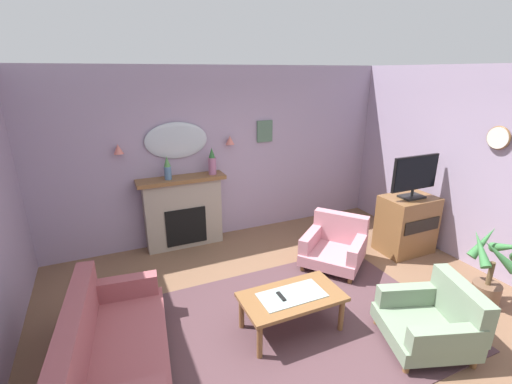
{
  "coord_description": "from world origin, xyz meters",
  "views": [
    {
      "loc": [
        -1.84,
        -2.61,
        2.72
      ],
      "look_at": [
        0.04,
        1.62,
        1.13
      ],
      "focal_mm": 24.77,
      "sensor_mm": 36.0,
      "label": 1
    }
  ],
  "objects_px": {
    "coffee_table": "(292,300)",
    "wall_mirror": "(177,140)",
    "framed_picture": "(265,131)",
    "floral_couch": "(108,344)",
    "fireplace": "(184,213)",
    "tv_remote": "(281,297)",
    "mantel_vase_left": "(167,168)",
    "wall_sconce_left": "(118,149)",
    "tv_cabinet": "(406,224)",
    "mantel_vase_right": "(212,162)",
    "wall_clock": "(498,138)",
    "armchair_in_corner": "(434,319)",
    "potted_plant_corner_palm": "(492,271)",
    "tv_flatscreen": "(415,176)",
    "armchair_by_coffee_table": "(335,244)"
  },
  "relations": [
    {
      "from": "fireplace",
      "to": "wall_sconce_left",
      "type": "bearing_deg",
      "value": 173.84
    },
    {
      "from": "mantel_vase_left",
      "to": "wall_sconce_left",
      "type": "height_order",
      "value": "wall_sconce_left"
    },
    {
      "from": "mantel_vase_left",
      "to": "wall_mirror",
      "type": "height_order",
      "value": "wall_mirror"
    },
    {
      "from": "mantel_vase_right",
      "to": "wall_mirror",
      "type": "xyz_separation_m",
      "value": [
        -0.5,
        0.17,
        0.36
      ]
    },
    {
      "from": "mantel_vase_left",
      "to": "tv_flatscreen",
      "type": "bearing_deg",
      "value": -25.58
    },
    {
      "from": "armchair_in_corner",
      "to": "potted_plant_corner_palm",
      "type": "height_order",
      "value": "potted_plant_corner_palm"
    },
    {
      "from": "wall_clock",
      "to": "coffee_table",
      "type": "relative_size",
      "value": 0.28
    },
    {
      "from": "coffee_table",
      "to": "armchair_by_coffee_table",
      "type": "xyz_separation_m",
      "value": [
        1.29,
        0.99,
        -0.08
      ]
    },
    {
      "from": "wall_mirror",
      "to": "armchair_in_corner",
      "type": "distance_m",
      "value": 4.11
    },
    {
      "from": "mantel_vase_left",
      "to": "armchair_in_corner",
      "type": "relative_size",
      "value": 0.35
    },
    {
      "from": "wall_clock",
      "to": "potted_plant_corner_palm",
      "type": "relative_size",
      "value": 0.32
    },
    {
      "from": "potted_plant_corner_palm",
      "to": "framed_picture",
      "type": "bearing_deg",
      "value": 114.8
    },
    {
      "from": "mantel_vase_right",
      "to": "framed_picture",
      "type": "xyz_separation_m",
      "value": [
        1.0,
        0.18,
        0.4
      ]
    },
    {
      "from": "potted_plant_corner_palm",
      "to": "tv_remote",
      "type": "bearing_deg",
      "value": 166.74
    },
    {
      "from": "armchair_in_corner",
      "to": "tv_cabinet",
      "type": "bearing_deg",
      "value": 51.58
    },
    {
      "from": "mantel_vase_right",
      "to": "tv_flatscreen",
      "type": "bearing_deg",
      "value": -31.22
    },
    {
      "from": "armchair_by_coffee_table",
      "to": "coffee_table",
      "type": "bearing_deg",
      "value": -142.67
    },
    {
      "from": "wall_clock",
      "to": "floral_couch",
      "type": "distance_m",
      "value": 5.14
    },
    {
      "from": "floral_couch",
      "to": "tv_cabinet",
      "type": "bearing_deg",
      "value": 8.81
    },
    {
      "from": "wall_clock",
      "to": "armchair_by_coffee_table",
      "type": "distance_m",
      "value": 2.54
    },
    {
      "from": "mantel_vase_right",
      "to": "tv_remote",
      "type": "bearing_deg",
      "value": -90.8
    },
    {
      "from": "armchair_in_corner",
      "to": "tv_flatscreen",
      "type": "bearing_deg",
      "value": 51.23
    },
    {
      "from": "tv_remote",
      "to": "coffee_table",
      "type": "bearing_deg",
      "value": -5.04
    },
    {
      "from": "floral_couch",
      "to": "mantel_vase_right",
      "type": "bearing_deg",
      "value": 52.15
    },
    {
      "from": "wall_mirror",
      "to": "tv_cabinet",
      "type": "bearing_deg",
      "value": -29.11
    },
    {
      "from": "mantel_vase_right",
      "to": "coffee_table",
      "type": "distance_m",
      "value": 2.63
    },
    {
      "from": "mantel_vase_right",
      "to": "framed_picture",
      "type": "bearing_deg",
      "value": 10.2
    },
    {
      "from": "mantel_vase_left",
      "to": "tv_cabinet",
      "type": "height_order",
      "value": "mantel_vase_left"
    },
    {
      "from": "fireplace",
      "to": "tv_remote",
      "type": "height_order",
      "value": "fireplace"
    },
    {
      "from": "potted_plant_corner_palm",
      "to": "mantel_vase_left",
      "type": "bearing_deg",
      "value": 136.44
    },
    {
      "from": "fireplace",
      "to": "tv_remote",
      "type": "bearing_deg",
      "value": -79.27
    },
    {
      "from": "fireplace",
      "to": "mantel_vase_right",
      "type": "height_order",
      "value": "mantel_vase_right"
    },
    {
      "from": "framed_picture",
      "to": "armchair_in_corner",
      "type": "distance_m",
      "value": 3.72
    },
    {
      "from": "wall_sconce_left",
      "to": "framed_picture",
      "type": "relative_size",
      "value": 0.39
    },
    {
      "from": "wall_sconce_left",
      "to": "tv_remote",
      "type": "height_order",
      "value": "wall_sconce_left"
    },
    {
      "from": "tv_cabinet",
      "to": "potted_plant_corner_palm",
      "type": "relative_size",
      "value": 0.93
    },
    {
      "from": "wall_mirror",
      "to": "armchair_in_corner",
      "type": "height_order",
      "value": "wall_mirror"
    },
    {
      "from": "coffee_table",
      "to": "floral_couch",
      "type": "height_order",
      "value": "floral_couch"
    },
    {
      "from": "potted_plant_corner_palm",
      "to": "tv_flatscreen",
      "type": "bearing_deg",
      "value": 83.92
    },
    {
      "from": "floral_couch",
      "to": "potted_plant_corner_palm",
      "type": "height_order",
      "value": "potted_plant_corner_palm"
    },
    {
      "from": "framed_picture",
      "to": "floral_couch",
      "type": "bearing_deg",
      "value": -138.5
    },
    {
      "from": "tv_remote",
      "to": "armchair_by_coffee_table",
      "type": "height_order",
      "value": "armchair_by_coffee_table"
    },
    {
      "from": "coffee_table",
      "to": "fireplace",
      "type": "bearing_deg",
      "value": 103.45
    },
    {
      "from": "wall_clock",
      "to": "tv_remote",
      "type": "xyz_separation_m",
      "value": [
        -3.18,
        -0.07,
        -1.45
      ]
    },
    {
      "from": "mantel_vase_left",
      "to": "wall_sconce_left",
      "type": "relative_size",
      "value": 2.57
    },
    {
      "from": "coffee_table",
      "to": "wall_mirror",
      "type": "bearing_deg",
      "value": 102.75
    },
    {
      "from": "wall_sconce_left",
      "to": "armchair_by_coffee_table",
      "type": "distance_m",
      "value": 3.43
    },
    {
      "from": "wall_sconce_left",
      "to": "tv_cabinet",
      "type": "bearing_deg",
      "value": -23.05
    },
    {
      "from": "wall_mirror",
      "to": "wall_sconce_left",
      "type": "height_order",
      "value": "wall_mirror"
    },
    {
      "from": "fireplace",
      "to": "floral_couch",
      "type": "xyz_separation_m",
      "value": [
        -1.25,
        -2.28,
        -0.25
      ]
    }
  ]
}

